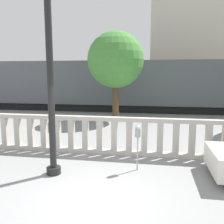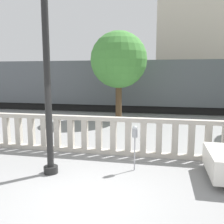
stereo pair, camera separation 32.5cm
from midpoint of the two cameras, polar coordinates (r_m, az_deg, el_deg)
The scene contains 8 objects.
ground_plane at distance 5.93m, azimuth -4.59°, elevation -19.29°, with size 160.00×160.00×0.00m, color gray.
balustrade at distance 8.67m, azimuth 1.40°, elevation -5.44°, with size 14.11×0.24×1.31m.
lamppost at distance 6.90m, azimuth -13.32°, elevation 9.16°, with size 0.40×0.40×5.71m.
parking_meter at distance 7.19m, azimuth 6.54°, elevation -5.24°, with size 0.16×0.16×1.32m.
train_near at distance 18.82m, azimuth 11.93°, elevation 5.99°, with size 29.21×2.89×4.31m.
train_far at distance 31.52m, azimuth 14.29°, elevation 6.65°, with size 18.82×2.93×3.96m.
building_block at distance 30.55m, azimuth 23.53°, elevation 15.67°, with size 13.13×6.83×13.68m.
tree_right at distance 14.92m, azimuth 2.20°, elevation 11.76°, with size 3.32×3.32×5.25m.
Camera 2 is at (1.65, -4.98, 2.78)m, focal length 40.00 mm.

